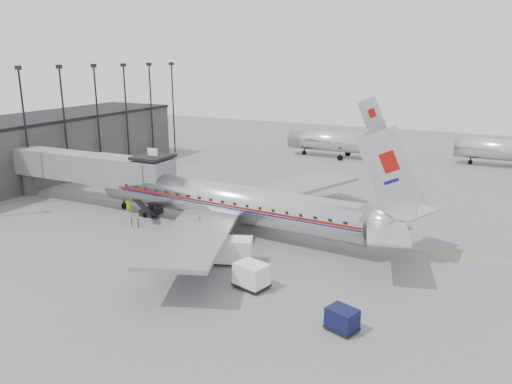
{
  "coord_description": "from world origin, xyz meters",
  "views": [
    {
      "loc": [
        22.9,
        -36.9,
        16.37
      ],
      "look_at": [
        1.84,
        6.17,
        3.2
      ],
      "focal_mm": 35.0,
      "sensor_mm": 36.0,
      "label": 1
    }
  ],
  "objects_px": {
    "service_van": "(225,250)",
    "baggage_cart_navy": "(342,319)",
    "ramp_worker": "(129,205)",
    "airliner": "(231,202)",
    "baggage_cart_white": "(251,275)"
  },
  "relations": [
    {
      "from": "airliner",
      "to": "baggage_cart_navy",
      "type": "relative_size",
      "value": 15.89
    },
    {
      "from": "ramp_worker",
      "to": "baggage_cart_white",
      "type": "bearing_deg",
      "value": -62.47
    },
    {
      "from": "service_van",
      "to": "baggage_cart_white",
      "type": "height_order",
      "value": "service_van"
    },
    {
      "from": "airliner",
      "to": "baggage_cart_navy",
      "type": "xyz_separation_m",
      "value": [
        14.91,
        -12.95,
        -2.06
      ]
    },
    {
      "from": "baggage_cart_white",
      "to": "ramp_worker",
      "type": "distance_m",
      "value": 22.22
    },
    {
      "from": "baggage_cart_navy",
      "to": "ramp_worker",
      "type": "distance_m",
      "value": 30.3
    },
    {
      "from": "baggage_cart_white",
      "to": "service_van",
      "type": "bearing_deg",
      "value": 157.16
    },
    {
      "from": "service_van",
      "to": "baggage_cart_navy",
      "type": "height_order",
      "value": "service_van"
    },
    {
      "from": "airliner",
      "to": "baggage_cart_navy",
      "type": "distance_m",
      "value": 19.86
    },
    {
      "from": "baggage_cart_navy",
      "to": "baggage_cart_white",
      "type": "distance_m",
      "value": 8.13
    },
    {
      "from": "airliner",
      "to": "baggage_cart_white",
      "type": "relative_size",
      "value": 12.98
    },
    {
      "from": "baggage_cart_navy",
      "to": "baggage_cart_white",
      "type": "height_order",
      "value": "baggage_cart_white"
    },
    {
      "from": "ramp_worker",
      "to": "service_van",
      "type": "bearing_deg",
      "value": -59.5
    },
    {
      "from": "airliner",
      "to": "ramp_worker",
      "type": "height_order",
      "value": "airliner"
    },
    {
      "from": "service_van",
      "to": "baggage_cart_white",
      "type": "xyz_separation_m",
      "value": [
        3.93,
        -3.04,
        -0.14
      ]
    }
  ]
}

